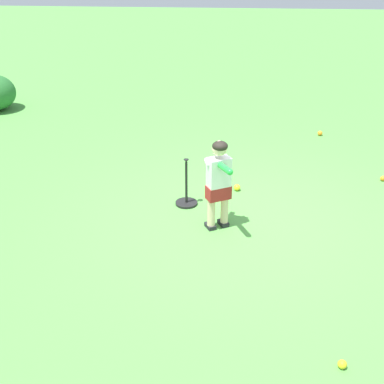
{
  "coord_description": "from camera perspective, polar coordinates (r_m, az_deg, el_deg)",
  "views": [
    {
      "loc": [
        -5.26,
        0.24,
        3.06
      ],
      "look_at": [
        -0.15,
        0.65,
        0.45
      ],
      "focal_mm": 47.35,
      "sensor_mm": 36.0,
      "label": 1
    }
  ],
  "objects": [
    {
      "name": "play_ball_midfield",
      "position": [
        6.8,
        5.09,
        0.51
      ],
      "size": [
        0.09,
        0.09,
        0.09
      ],
      "primitive_type": "sphere",
      "color": "yellow",
      "rests_on": "ground"
    },
    {
      "name": "ground_plane",
      "position": [
        6.09,
        6.2,
        -3.36
      ],
      "size": [
        40.0,
        40.0,
        0.0
      ],
      "primitive_type": "plane",
      "color": "#519942"
    },
    {
      "name": "play_ball_far_left",
      "position": [
        8.96,
        14.22,
        6.44
      ],
      "size": [
        0.08,
        0.08,
        0.08
      ],
      "primitive_type": "sphere",
      "color": "orange",
      "rests_on": "ground"
    },
    {
      "name": "play_ball_far_right",
      "position": [
        7.53,
        20.71,
        1.44
      ],
      "size": [
        0.07,
        0.07,
        0.07
      ],
      "primitive_type": "sphere",
      "color": "orange",
      "rests_on": "ground"
    },
    {
      "name": "child_batter",
      "position": [
        5.65,
        3.03,
        1.68
      ],
      "size": [
        0.6,
        0.33,
        1.08
      ],
      "color": "#232328",
      "rests_on": "ground"
    },
    {
      "name": "batting_tee",
      "position": [
        6.4,
        -0.63,
        -0.55
      ],
      "size": [
        0.28,
        0.28,
        0.62
      ],
      "color": "black",
      "rests_on": "ground"
    },
    {
      "name": "play_ball_center_lawn",
      "position": [
        4.38,
        16.56,
        -18.1
      ],
      "size": [
        0.07,
        0.07,
        0.07
      ],
      "primitive_type": "sphere",
      "color": "yellow",
      "rests_on": "ground"
    }
  ]
}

